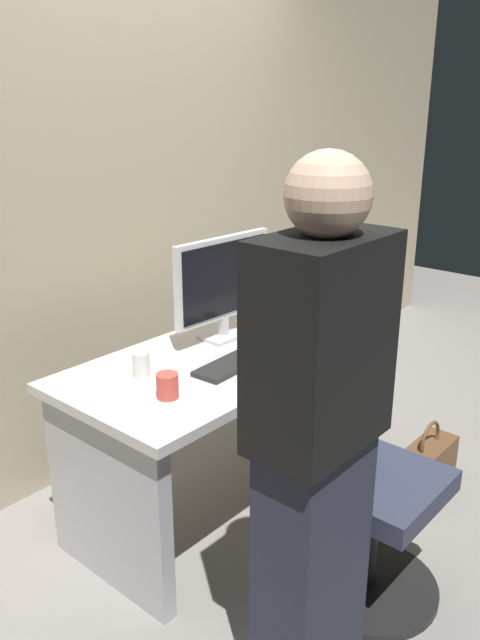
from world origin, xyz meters
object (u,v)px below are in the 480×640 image
(mouse, at_px, (286,341))
(cup_by_monitor, at_px, (141,364))
(desk, at_px, (231,398))
(person_at_desk, at_px, (317,444))
(cell_phone, at_px, (325,327))
(handbag, at_px, (427,469))
(cup_near_keyboard, at_px, (167,386))
(book_stack, at_px, (277,308))
(keyboard, at_px, (238,361))
(office_chair, at_px, (361,485))
(monitor, at_px, (223,282))

(mouse, height_order, cup_by_monitor, cup_by_monitor)
(desk, height_order, person_at_desk, person_at_desk)
(person_at_desk, relative_size, mouse, 16.39)
(cell_phone, bearing_deg, person_at_desk, -126.37)
(desk, distance_m, person_at_desk, 1.04)
(mouse, relative_size, handbag, 0.26)
(cup_near_keyboard, distance_m, book_stack, 1.00)
(desk, height_order, cup_by_monitor, cup_by_monitor)
(keyboard, height_order, cup_by_monitor, cup_by_monitor)
(keyboard, relative_size, handbag, 1.14)
(cup_near_keyboard, bearing_deg, cup_by_monitor, 73.73)
(cup_near_keyboard, height_order, cup_by_monitor, cup_by_monitor)
(office_chair, height_order, handbag, office_chair)
(cup_near_keyboard, relative_size, cell_phone, 0.63)
(keyboard, relative_size, mouse, 4.30)
(desk, distance_m, mouse, 0.35)
(desk, xyz_separation_m, cup_by_monitor, (-0.42, 0.09, 0.27))
(desk, distance_m, cup_by_monitor, 0.51)
(monitor, height_order, cup_by_monitor, monitor)
(office_chair, xyz_separation_m, cup_near_keyboard, (-0.39, 0.59, 0.35))
(mouse, xyz_separation_m, book_stack, (0.27, 0.26, 0.03))
(keyboard, height_order, book_stack, book_stack)
(mouse, bearing_deg, person_at_desk, -138.34)
(keyboard, bearing_deg, desk, 50.62)
(keyboard, xyz_separation_m, mouse, (0.29, -0.02, 0.01))
(cup_by_monitor, bearing_deg, person_at_desk, -98.59)
(cup_near_keyboard, height_order, cell_phone, cup_near_keyboard)
(cup_by_monitor, xyz_separation_m, handbag, (1.03, -0.75, -0.65))
(desk, xyz_separation_m, cup_near_keyboard, (-0.48, -0.12, 0.27))
(keyboard, relative_size, book_stack, 1.95)
(person_at_desk, relative_size, cup_near_keyboard, 17.98)
(handbag, bearing_deg, office_chair, -175.62)
(monitor, height_order, book_stack, monitor)
(cup_by_monitor, bearing_deg, handbag, -35.98)
(keyboard, xyz_separation_m, cup_by_monitor, (-0.34, 0.20, 0.04))
(monitor, xyz_separation_m, book_stack, (0.39, 0.00, -0.21))
(desk, distance_m, cup_near_keyboard, 0.56)
(keyboard, distance_m, mouse, 0.30)
(cup_by_monitor, bearing_deg, cup_near_keyboard, -106.27)
(desk, bearing_deg, cup_by_monitor, 167.68)
(cup_by_monitor, relative_size, book_stack, 0.43)
(cell_phone, xyz_separation_m, handbag, (0.11, -0.51, -0.60))
(person_at_desk, distance_m, handbag, 1.37)
(book_stack, bearing_deg, keyboard, -156.81)
(cell_phone, bearing_deg, monitor, 166.92)
(mouse, relative_size, cell_phone, 0.69)
(monitor, height_order, mouse, monitor)
(cup_by_monitor, bearing_deg, desk, -12.32)
(desk, xyz_separation_m, person_at_desk, (-0.55, -0.81, 0.33))
(office_chair, bearing_deg, keyboard, 88.88)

